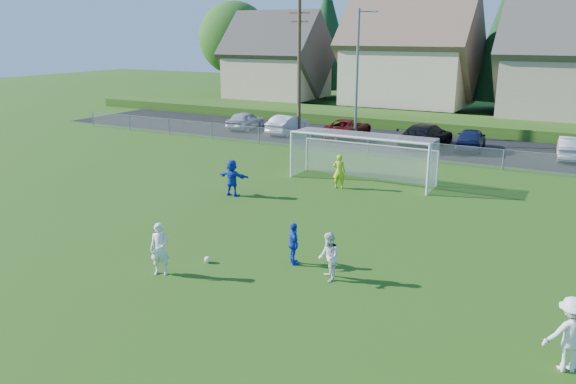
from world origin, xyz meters
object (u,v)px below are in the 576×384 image
at_px(car_d, 426,135).
at_px(car_f, 571,148).
at_px(player_blue_b, 232,178).
at_px(soccer_goal, 364,150).
at_px(car_c, 348,128).
at_px(player_blue_a, 294,244).
at_px(car_e, 471,139).
at_px(player_white_a, 160,249).
at_px(player_white_c, 570,334).
at_px(player_white_b, 329,257).
at_px(goalkeeper, 339,171).
at_px(soccer_ball, 208,259).
at_px(car_b, 287,125).
at_px(car_a, 245,120).

distance_m(car_d, car_f, 8.78).
bearing_deg(car_d, player_blue_b, 79.21).
bearing_deg(car_d, soccer_goal, 93.73).
distance_m(player_blue_b, car_c, 16.77).
xyz_separation_m(player_blue_a, soccer_goal, (-2.02, 11.33, 0.91)).
height_order(player_blue_b, car_e, player_blue_b).
xyz_separation_m(car_d, car_f, (8.76, 0.61, -0.11)).
distance_m(player_white_a, soccer_goal, 14.16).
bearing_deg(player_white_c, car_e, -101.27).
relative_size(player_white_a, soccer_goal, 0.23).
bearing_deg(car_f, player_white_a, 62.84).
distance_m(player_white_b, goalkeeper, 10.82).
bearing_deg(soccer_goal, player_white_a, -95.27).
relative_size(player_blue_b, soccer_goal, 0.23).
bearing_deg(car_e, soccer_ball, 74.94).
bearing_deg(car_e, car_b, -4.27).
height_order(player_white_c, car_d, player_white_c).
bearing_deg(soccer_goal, car_e, 73.43).
xyz_separation_m(goalkeeper, car_f, (9.66, 12.93, -0.15)).
distance_m(car_a, soccer_goal, 17.99).
distance_m(soccer_ball, player_blue_b, 8.10).
relative_size(player_white_a, car_c, 0.34).
xyz_separation_m(soccer_ball, car_e, (3.80, 23.49, 0.62)).
bearing_deg(soccer_goal, player_white_b, -73.40).
bearing_deg(player_blue_b, car_c, -86.56).
height_order(goalkeeper, car_f, goalkeeper).
bearing_deg(player_white_a, goalkeeper, 62.73).
relative_size(player_blue_a, player_blue_b, 0.83).
bearing_deg(player_white_a, soccer_ball, 39.60).
height_order(car_e, car_f, car_e).
height_order(player_white_c, car_a, player_white_c).
relative_size(soccer_ball, car_e, 0.05).
bearing_deg(goalkeeper, player_white_a, 71.72).
bearing_deg(player_blue_a, soccer_ball, 73.97).
xyz_separation_m(soccer_ball, car_a, (-13.74, 23.49, 0.59)).
bearing_deg(player_white_a, car_a, 93.92).
bearing_deg(car_e, soccer_goal, 67.55).
relative_size(player_blue_b, car_f, 0.41).
height_order(car_a, car_b, car_b).
height_order(goalkeeper, soccer_goal, soccer_goal).
relative_size(soccer_ball, car_c, 0.04).
relative_size(car_a, soccer_goal, 0.55).
bearing_deg(player_blue_b, player_white_b, 140.43).
height_order(player_blue_b, car_f, player_blue_b).
xyz_separation_m(player_white_b, soccer_goal, (-3.55, 11.90, 0.86)).
bearing_deg(player_white_b, car_b, 175.61).
bearing_deg(soccer_goal, goalkeeper, -105.47).
relative_size(car_c, car_d, 0.91).
distance_m(player_white_a, player_blue_a, 4.30).
distance_m(player_white_c, player_blue_a, 8.66).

